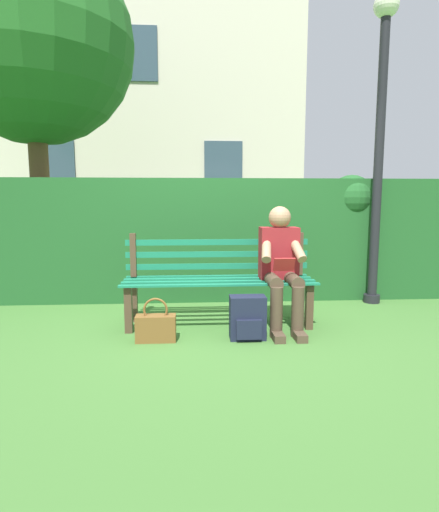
{
  "coord_description": "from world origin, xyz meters",
  "views": [
    {
      "loc": [
        0.25,
        4.0,
        1.25
      ],
      "look_at": [
        0.0,
        0.1,
        0.72
      ],
      "focal_mm": 28.52,
      "sensor_mm": 36.0,
      "label": 1
    }
  ],
  "objects_px": {
    "person_seated": "(281,264)",
    "lamp_post": "(381,121)",
    "park_bench": "(218,278)",
    "tree": "(25,47)",
    "backpack": "(248,318)",
    "handbag": "(156,327)"
  },
  "relations": [
    {
      "from": "person_seated",
      "to": "backpack",
      "type": "xyz_separation_m",
      "value": [
        0.37,
        0.33,
        -0.45
      ]
    },
    {
      "from": "backpack",
      "to": "lamp_post",
      "type": "relative_size",
      "value": 0.11
    },
    {
      "from": "tree",
      "to": "backpack",
      "type": "height_order",
      "value": "tree"
    },
    {
      "from": "backpack",
      "to": "lamp_post",
      "type": "distance_m",
      "value": 2.93
    },
    {
      "from": "tree",
      "to": "park_bench",
      "type": "bearing_deg",
      "value": 136.75
    },
    {
      "from": "tree",
      "to": "backpack",
      "type": "distance_m",
      "value": 5.49
    },
    {
      "from": "person_seated",
      "to": "backpack",
      "type": "bearing_deg",
      "value": 41.38
    },
    {
      "from": "person_seated",
      "to": "lamp_post",
      "type": "xyz_separation_m",
      "value": [
        -1.36,
        -0.93,
        1.55
      ]
    },
    {
      "from": "backpack",
      "to": "lamp_post",
      "type": "bearing_deg",
      "value": -144.05
    },
    {
      "from": "tree",
      "to": "person_seated",
      "type": "bearing_deg",
      "value": 140.43
    },
    {
      "from": "backpack",
      "to": "handbag",
      "type": "distance_m",
      "value": 0.83
    },
    {
      "from": "park_bench",
      "to": "backpack",
      "type": "height_order",
      "value": "park_bench"
    },
    {
      "from": "person_seated",
      "to": "lamp_post",
      "type": "relative_size",
      "value": 0.33
    },
    {
      "from": "park_bench",
      "to": "person_seated",
      "type": "height_order",
      "value": "person_seated"
    },
    {
      "from": "person_seated",
      "to": "backpack",
      "type": "height_order",
      "value": "person_seated"
    },
    {
      "from": "park_bench",
      "to": "lamp_post",
      "type": "relative_size",
      "value": 0.53
    },
    {
      "from": "park_bench",
      "to": "lamp_post",
      "type": "bearing_deg",
      "value": -159.28
    },
    {
      "from": "park_bench",
      "to": "tree",
      "type": "relative_size",
      "value": 0.37
    },
    {
      "from": "backpack",
      "to": "handbag",
      "type": "height_order",
      "value": "same"
    },
    {
      "from": "person_seated",
      "to": "park_bench",
      "type": "bearing_deg",
      "value": -16.87
    },
    {
      "from": "park_bench",
      "to": "person_seated",
      "type": "xyz_separation_m",
      "value": [
        -0.61,
        0.18,
        0.17
      ]
    },
    {
      "from": "backpack",
      "to": "person_seated",
      "type": "bearing_deg",
      "value": -138.62
    }
  ]
}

